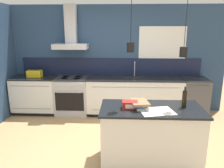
{
  "coord_description": "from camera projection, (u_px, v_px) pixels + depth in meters",
  "views": [
    {
      "loc": [
        0.28,
        -3.38,
        2.05
      ],
      "look_at": [
        0.1,
        0.54,
        1.05
      ],
      "focal_mm": 35.0,
      "sensor_mm": 36.0,
      "label": 1
    }
  ],
  "objects": [
    {
      "name": "ground_plane",
      "position": [
        105.0,
        150.0,
        3.79
      ],
      "size": [
        16.0,
        16.0,
        0.0
      ],
      "primitive_type": "plane",
      "color": "tan",
      "rests_on": "ground"
    },
    {
      "name": "wall_back",
      "position": [
        108.0,
        57.0,
        5.39
      ],
      "size": [
        5.6,
        2.39,
        2.6
      ],
      "color": "navy",
      "rests_on": "ground_plane"
    },
    {
      "name": "counter_run_left",
      "position": [
        36.0,
        95.0,
        5.39
      ],
      "size": [
        1.07,
        0.64,
        0.91
      ],
      "color": "black",
      "rests_on": "ground_plane"
    },
    {
      "name": "counter_run_sink",
      "position": [
        134.0,
        96.0,
        5.29
      ],
      "size": [
        2.27,
        0.64,
        1.28
      ],
      "color": "black",
      "rests_on": "ground_plane"
    },
    {
      "name": "oven_range",
      "position": [
        72.0,
        95.0,
        5.35
      ],
      "size": [
        0.77,
        0.66,
        0.91
      ],
      "color": "#B5B5BA",
      "rests_on": "ground_plane"
    },
    {
      "name": "dishwasher",
      "position": [
        194.0,
        97.0,
        5.22
      ],
      "size": [
        0.58,
        0.65,
        0.91
      ],
      "color": "#4C4C51",
      "rests_on": "ground_plane"
    },
    {
      "name": "kitchen_island",
      "position": [
        150.0,
        135.0,
        3.34
      ],
      "size": [
        1.51,
        0.76,
        0.91
      ],
      "color": "black",
      "rests_on": "ground_plane"
    },
    {
      "name": "bottle_on_island",
      "position": [
        184.0,
        99.0,
        3.21
      ],
      "size": [
        0.07,
        0.07,
        0.32
      ],
      "color": "black",
      "rests_on": "kitchen_island"
    },
    {
      "name": "book_stack",
      "position": [
        140.0,
        104.0,
        3.2
      ],
      "size": [
        0.29,
        0.35,
        0.11
      ],
      "color": "silver",
      "rests_on": "kitchen_island"
    },
    {
      "name": "red_supply_box",
      "position": [
        130.0,
        105.0,
        3.19
      ],
      "size": [
        0.22,
        0.16,
        0.11
      ],
      "color": "red",
      "rests_on": "kitchen_island"
    },
    {
      "name": "paper_pile",
      "position": [
        157.0,
        111.0,
        3.08
      ],
      "size": [
        0.53,
        0.43,
        0.01
      ],
      "color": "silver",
      "rests_on": "kitchen_island"
    },
    {
      "name": "yellow_toolbox",
      "position": [
        35.0,
        74.0,
        5.26
      ],
      "size": [
        0.34,
        0.18,
        0.19
      ],
      "color": "gold",
      "rests_on": "counter_run_left"
    }
  ]
}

